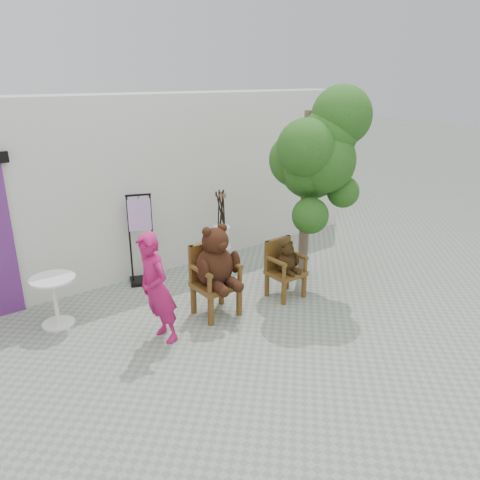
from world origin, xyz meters
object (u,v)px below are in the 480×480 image
at_px(chair_big, 215,266).
at_px(person, 157,289).
at_px(cafe_table, 55,296).
at_px(tree, 317,155).
at_px(stool_bucket, 222,236).
at_px(display_stand, 142,250).
at_px(chair_small, 285,263).

height_order(chair_big, person, person).
xyz_separation_m(cafe_table, tree, (3.73, -1.22, 1.70)).
bearing_deg(stool_bucket, display_stand, 164.15).
height_order(chair_small, person, person).
distance_m(stool_bucket, tree, 2.19).
relative_size(chair_big, tree, 0.43).
xyz_separation_m(display_stand, stool_bucket, (1.33, -0.38, 0.06)).
relative_size(cafe_table, stool_bucket, 0.48).
bearing_deg(display_stand, chair_big, -57.30).
xyz_separation_m(chair_big, person, (-1.01, -0.16, -0.00)).
bearing_deg(tree, chair_small, -177.61).
distance_m(chair_small, stool_bucket, 1.43).
distance_m(chair_small, tree, 1.71).
bearing_deg(chair_big, cafe_table, 150.57).
height_order(chair_small, tree, tree).
height_order(display_stand, tree, tree).
bearing_deg(chair_small, chair_big, 172.18).
height_order(cafe_table, tree, tree).
xyz_separation_m(chair_big, stool_bucket, (1.01, 1.25, -0.11)).
relative_size(person, tree, 0.47).
xyz_separation_m(person, stool_bucket, (2.02, 1.41, -0.10)).
bearing_deg(chair_big, person, -171.07).
relative_size(chair_small, cafe_table, 1.28).
relative_size(chair_big, chair_small, 1.49).
bearing_deg(cafe_table, tree, -18.12).
distance_m(chair_small, cafe_table, 3.35).
relative_size(person, stool_bucket, 1.03).
distance_m(person, display_stand, 1.92).
height_order(person, display_stand, display_stand).
distance_m(chair_big, tree, 2.28).
height_order(person, cafe_table, person).
bearing_deg(display_stand, stool_bucket, 5.52).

